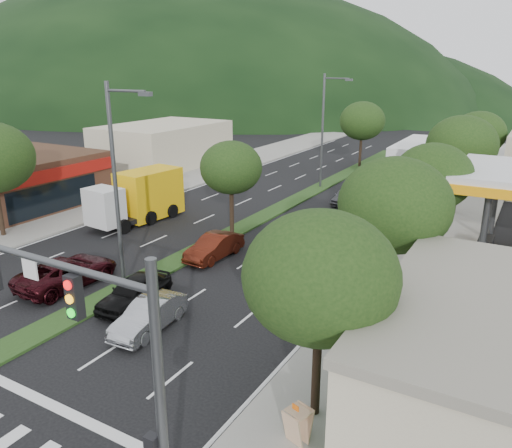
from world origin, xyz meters
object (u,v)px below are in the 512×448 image
Objects in this scene: tree_r_e at (479,134)px; car_queue_b at (341,240)px; sedan_silver at (149,315)px; traffic_signal at (103,343)px; car_queue_d at (360,216)px; tree_r_b at (395,205)px; tree_med_far at (362,121)px; tree_r_c at (433,177)px; a_frame_sign at (298,423)px; car_queue_e at (345,196)px; car_queue_a at (134,291)px; suv_maroon at (67,272)px; streetlight_mid at (325,126)px; box_truck at (141,198)px; tree_med_near at (231,168)px; car_queue_c at (214,247)px; tree_r_d at (462,145)px; tree_r_a at (320,277)px; motorhome at (415,161)px.

tree_r_e is 1.63× the size of car_queue_b.
traffic_signal is at bearing -58.06° from sedan_silver.
tree_r_e is 17.55m from car_queue_d.
tree_r_b is 34.18m from tree_med_far.
tree_r_c is 17.89m from a_frame_sign.
tree_r_b is (2.97, 13.54, 0.39)m from traffic_signal.
sedan_silver is 23.29m from car_queue_e.
suv_maroon is at bearing 176.23° from car_queue_a.
traffic_signal is 1.70× the size of car_queue_b.
tree_r_c is at bearing -29.50° from car_queue_d.
streetlight_mid is at bearing 92.96° from sedan_silver.
box_truck is (-10.94, 11.63, 1.01)m from sedan_silver.
tree_med_far is 1.68× the size of car_queue_b.
tree_r_b is at bearing -59.96° from car_queue_b.
tree_med_far is (-12.00, 4.00, 0.11)m from tree_r_e.
tree_med_near reaches higher than car_queue_c.
sedan_silver is 0.96× the size of car_queue_b.
tree_med_far is at bearing 91.16° from sedan_silver.
tree_r_d is 1.71× the size of car_queue_c.
tree_med_far is 4.73× the size of a_frame_sign.
car_queue_e is at bearing 85.24° from sedan_silver.
tree_r_a is at bearing -73.30° from tree_med_far.
car_queue_a reaches higher than car_queue_c.
motorhome is (3.04, 10.08, 1.47)m from car_queue_e.
a_frame_sign is (5.23, -21.19, 0.04)m from car_queue_d.
box_truck is at bearing 128.81° from sedan_silver.
motorhome is at bearing 80.13° from sedan_silver.
tree_r_d is 16.99m from tree_med_near.
tree_r_e is at bearing -18.43° from tree_med_far.
tree_med_near is 8.31m from car_queue_b.
motorhome is at bearing 96.13° from car_queue_d.
car_queue_d is at bearing 113.70° from tree_r_b.
tree_med_near is at bearing -178.87° from car_queue_b.
suv_maroon is at bearing -107.73° from motorhome.
car_queue_d is 5.93m from car_queue_e.
sedan_silver is 8.84m from a_frame_sign.
suv_maroon is (-14.80, 2.94, -4.09)m from tree_r_a.
streetlight_mid reaches higher than tree_r_e.
car_queue_a is 0.57× the size of box_truck.
tree_med_near is at bearing -102.16° from suv_maroon.
tree_med_far reaches higher than car_queue_d.
box_truck is (-7.38, -15.78, -3.91)m from streetlight_mid.
a_frame_sign is (19.25, -14.67, -0.87)m from box_truck.
tree_r_b is 20.15m from box_truck.
car_queue_d is (-2.18, 25.28, -3.88)m from traffic_signal.
box_truck reaches higher than car_queue_d.
car_queue_c is at bearing -100.93° from car_queue_e.
tree_r_e reaches higher than a_frame_sign.
tree_r_d is at bearing 61.89° from car_queue_a.
streetlight_mid is at bearing -149.31° from tree_r_e.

